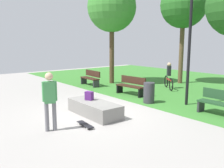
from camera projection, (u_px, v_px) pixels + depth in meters
ground_plane at (99, 112)px, 9.25m from camera, size 28.00×28.00×0.00m
grass_lawn at (211, 88)px, 14.16m from camera, size 26.60×12.01×0.01m
concrete_ledge at (94, 108)px, 8.84m from camera, size 2.27×0.91×0.49m
backpack_on_ledge at (89, 96)px, 9.05m from camera, size 0.34×0.30×0.32m
skater_performing_trick at (50, 97)px, 7.14m from camera, size 0.30×0.41×1.76m
skateboard_by_ledge at (85, 124)px, 7.66m from camera, size 0.81×0.26×0.08m
park_bench_far_left at (91, 78)px, 14.81m from camera, size 1.62×0.55×0.91m
park_bench_near_path at (221, 103)px, 8.72m from camera, size 1.60×0.49×0.91m
park_bench_center_lawn at (131, 85)px, 12.20m from camera, size 1.63×0.60×0.91m
tree_young_birch at (184, 5)px, 14.96m from camera, size 2.83×2.83×6.28m
tree_tall_oak at (112, 8)px, 15.00m from camera, size 3.01×3.01×6.23m
lamp_post at (190, 36)px, 9.87m from camera, size 0.28×0.28×4.75m
trash_bin at (149, 93)px, 10.58m from camera, size 0.48×0.48×0.89m
cyclist_on_bicycle at (169, 78)px, 13.77m from camera, size 1.49×1.14×1.52m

